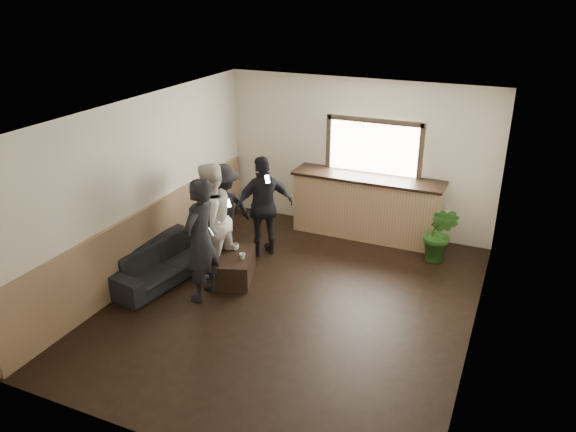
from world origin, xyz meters
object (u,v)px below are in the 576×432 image
at_px(bar_counter, 367,203).
at_px(cup_b, 242,256).
at_px(potted_plant, 440,234).
at_px(cup_a, 235,247).
at_px(person_b, 210,220).
at_px(sofa, 164,261).
at_px(person_a, 200,240).
at_px(person_c, 223,210).
at_px(coffee_table, 236,267).
at_px(person_d, 264,206).

xyz_separation_m(bar_counter, cup_b, (-1.25, -2.44, -0.20)).
bearing_deg(potted_plant, cup_a, -149.97).
bearing_deg(person_b, cup_a, 132.41).
bearing_deg(potted_plant, cup_b, -144.13).
xyz_separation_m(sofa, person_a, (0.87, -0.25, 0.64)).
distance_m(cup_a, cup_b, 0.35).
bearing_deg(person_c, coffee_table, 72.66).
xyz_separation_m(person_a, person_b, (-0.25, 0.68, -0.00)).
xyz_separation_m(sofa, coffee_table, (1.06, 0.42, -0.09)).
xyz_separation_m(sofa, person_d, (1.08, 1.40, 0.58)).
relative_size(coffee_table, person_a, 0.49).
relative_size(sofa, potted_plant, 1.96).
relative_size(bar_counter, person_a, 1.46).
height_order(person_a, person_c, person_a).
distance_m(bar_counter, cup_b, 2.75).
bearing_deg(coffee_table, person_c, 131.36).
height_order(cup_a, cup_b, cup_a).
xyz_separation_m(cup_a, person_b, (-0.33, -0.17, 0.47)).
height_order(bar_counter, potted_plant, bar_counter).
xyz_separation_m(bar_counter, potted_plant, (1.41, -0.52, -0.14)).
bearing_deg(cup_a, potted_plant, 30.03).
relative_size(cup_a, person_c, 0.08).
bearing_deg(person_d, person_c, -18.30).
bearing_deg(cup_a, bar_counter, 55.77).
bearing_deg(person_c, sofa, 9.25).
bearing_deg(coffee_table, person_a, -105.48).
relative_size(cup_b, person_b, 0.05).
height_order(sofa, cup_a, sofa).
height_order(bar_counter, person_a, bar_counter).
distance_m(cup_a, person_a, 0.98).
bearing_deg(bar_counter, person_d, -134.32).
bearing_deg(cup_b, cup_a, 137.43).
bearing_deg(person_b, coffee_table, 103.75).
distance_m(cup_b, person_c, 1.12).
xyz_separation_m(cup_a, cup_b, (0.26, -0.24, -0.00)).
height_order(cup_a, person_d, person_d).
distance_m(cup_a, potted_plant, 3.36).
relative_size(sofa, cup_b, 19.63).
bearing_deg(bar_counter, person_a, -117.32).
distance_m(bar_counter, cup_a, 2.68).
distance_m(sofa, cup_b, 1.27).
relative_size(person_a, person_c, 1.15).
height_order(cup_b, potted_plant, potted_plant).
xyz_separation_m(bar_counter, coffee_table, (-1.39, -2.39, -0.44)).
bearing_deg(potted_plant, person_a, -139.69).
height_order(person_a, person_d, person_a).
height_order(cup_b, person_b, person_b).
xyz_separation_m(cup_a, person_d, (0.13, 0.80, 0.42)).
relative_size(cup_b, potted_plant, 0.10).
relative_size(potted_plant, person_a, 0.54).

